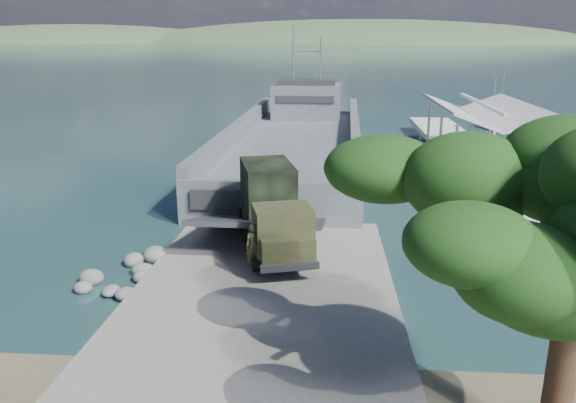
# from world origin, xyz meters

# --- Properties ---
(ground) EXTENTS (1400.00, 1400.00, 0.00)m
(ground) POSITION_xyz_m (0.00, 0.00, 0.00)
(ground) COLOR #1A3A3E
(ground) RESTS_ON ground
(boat_ramp) EXTENTS (10.00, 18.00, 0.50)m
(boat_ramp) POSITION_xyz_m (0.00, -1.00, 0.25)
(boat_ramp) COLOR slate
(boat_ramp) RESTS_ON ground
(shoreline_rocks) EXTENTS (3.20, 5.60, 0.90)m
(shoreline_rocks) POSITION_xyz_m (-6.20, 0.50, 0.00)
(shoreline_rocks) COLOR #5E5E5B
(shoreline_rocks) RESTS_ON ground
(distant_headlands) EXTENTS (1000.00, 240.00, 48.00)m
(distant_headlands) POSITION_xyz_m (50.00, 560.00, 0.00)
(distant_headlands) COLOR #3A5938
(distant_headlands) RESTS_ON ground
(pier) EXTENTS (6.40, 44.00, 6.10)m
(pier) POSITION_xyz_m (13.00, 18.77, 1.60)
(pier) COLOR #B8B9AD
(pier) RESTS_ON ground
(landing_craft) EXTENTS (10.83, 38.76, 11.43)m
(landing_craft) POSITION_xyz_m (-0.16, 23.33, 0.93)
(landing_craft) COLOR #4A5057
(landing_craft) RESTS_ON ground
(military_truck) EXTENTS (4.19, 8.01, 3.57)m
(military_truck) POSITION_xyz_m (-0.12, 3.49, 2.27)
(military_truck) COLOR black
(military_truck) RESTS_ON boat_ramp
(soldier) EXTENTS (0.74, 0.58, 1.80)m
(soldier) POSITION_xyz_m (-0.54, 0.06, 1.40)
(soldier) COLOR #1E321C
(soldier) RESTS_ON boat_ramp
(sailboat_near) EXTENTS (2.43, 5.56, 6.55)m
(sailboat_near) POSITION_xyz_m (16.07, 27.72, 0.35)
(sailboat_near) COLOR beige
(sailboat_near) RESTS_ON ground
(sailboat_far) EXTENTS (3.66, 5.96, 7.00)m
(sailboat_far) POSITION_xyz_m (20.40, 39.86, 0.37)
(sailboat_far) COLOR beige
(sailboat_far) RESTS_ON ground
(overhang_tree) EXTENTS (8.67, 7.98, 7.87)m
(overhang_tree) POSITION_xyz_m (7.14, -8.62, 6.31)
(overhang_tree) COLOR #341D15
(overhang_tree) RESTS_ON ground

